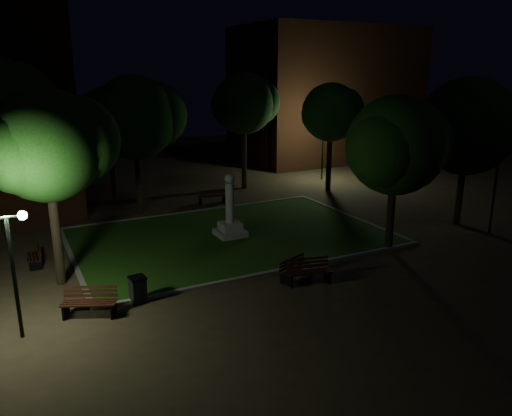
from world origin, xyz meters
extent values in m
plane|color=#3D301F|center=(0.00, 0.00, 0.00)|extent=(80.00, 80.00, 0.00)
cube|color=#20440F|center=(0.00, 2.00, 0.04)|extent=(15.00, 10.00, 0.08)
cube|color=slate|center=(0.00, -3.10, 0.06)|extent=(15.40, 0.20, 0.12)
cube|color=slate|center=(0.00, 7.10, 0.06)|extent=(15.40, 0.20, 0.12)
cube|color=slate|center=(-7.60, 2.00, 0.06)|extent=(0.20, 10.00, 0.12)
cube|color=slate|center=(7.60, 2.00, 0.06)|extent=(0.20, 10.00, 0.12)
cube|color=gray|center=(0.00, 2.00, 0.23)|extent=(1.40, 1.40, 0.30)
cube|color=gray|center=(0.00, 2.00, 0.58)|extent=(1.00, 1.00, 0.40)
cylinder|color=gray|center=(0.00, 2.00, 1.78)|extent=(0.44, 0.44, 2.00)
sphere|color=gray|center=(0.00, 2.00, 3.03)|extent=(0.50, 0.50, 0.50)
cube|color=#492311|center=(18.00, 20.00, 6.00)|extent=(16.00, 10.00, 12.00)
cylinder|color=black|center=(-8.32, -0.14, 2.12)|extent=(0.36, 0.36, 4.23)
sphere|color=#1D4813|center=(-8.32, -0.14, 5.51)|extent=(4.25, 4.25, 4.25)
sphere|color=#1D4813|center=(-7.26, 0.06, 5.61)|extent=(3.40, 3.40, 3.40)
sphere|color=#1D4813|center=(-9.17, -0.44, 5.41)|extent=(3.19, 3.19, 3.19)
cylinder|color=black|center=(-2.92, 8.50, 2.08)|extent=(0.36, 0.36, 4.16)
sphere|color=#1D4813|center=(-2.92, 8.50, 5.60)|extent=(4.77, 4.77, 4.77)
sphere|color=#1D4813|center=(-1.73, 8.70, 5.70)|extent=(3.81, 3.81, 3.81)
sphere|color=#1D4813|center=(-3.88, 8.20, 5.50)|extent=(3.58, 3.58, 3.58)
cylinder|color=black|center=(5.35, 11.44, 2.35)|extent=(0.36, 0.36, 4.70)
sphere|color=#1D4813|center=(5.35, 11.44, 5.96)|extent=(4.21, 4.21, 4.21)
sphere|color=#1D4813|center=(6.40, 11.64, 6.06)|extent=(3.37, 3.37, 3.37)
sphere|color=#1D4813|center=(4.51, 11.14, 5.86)|extent=(3.16, 3.16, 3.16)
cylinder|color=black|center=(10.22, 8.04, 2.13)|extent=(0.36, 0.36, 4.26)
sphere|color=#1D4813|center=(10.22, 8.04, 5.44)|extent=(3.94, 3.94, 3.94)
sphere|color=#1D4813|center=(11.20, 8.24, 5.54)|extent=(3.15, 3.15, 3.15)
sphere|color=#1D4813|center=(9.43, 7.74, 5.34)|extent=(2.96, 2.96, 2.96)
cylinder|color=black|center=(12.03, -1.63, 1.91)|extent=(0.36, 0.36, 3.81)
sphere|color=#1D4813|center=(12.03, -1.63, 5.35)|extent=(5.13, 5.13, 5.13)
sphere|color=#1D4813|center=(13.31, -1.43, 5.45)|extent=(4.10, 4.10, 4.10)
sphere|color=#1D4813|center=(11.00, -1.93, 5.25)|extent=(3.85, 3.85, 3.85)
cylinder|color=black|center=(6.01, -2.94, 1.78)|extent=(0.36, 0.36, 3.56)
sphere|color=#1D4813|center=(6.01, -2.94, 4.92)|extent=(4.52, 4.52, 4.52)
sphere|color=#1D4813|center=(7.14, -2.74, 5.02)|extent=(3.62, 3.62, 3.62)
sphere|color=#1D4813|center=(5.11, -3.24, 4.82)|extent=(3.39, 3.39, 3.39)
sphere|color=#1D4813|center=(-9.03, 7.73, 6.38)|extent=(4.57, 4.57, 4.57)
cylinder|color=black|center=(-3.65, 12.14, 2.00)|extent=(0.36, 0.36, 4.00)
sphere|color=#1D4813|center=(-3.65, 12.14, 5.22)|extent=(4.06, 4.06, 4.06)
sphere|color=#1D4813|center=(-2.63, 12.34, 5.32)|extent=(3.24, 3.24, 3.24)
sphere|color=#1D4813|center=(-4.46, 11.84, 5.12)|extent=(3.04, 3.04, 3.04)
cylinder|color=black|center=(-9.93, -3.97, 1.98)|extent=(0.12, 0.12, 3.97)
cylinder|color=black|center=(-9.93, -3.97, 3.97)|extent=(0.90, 0.08, 0.08)
sphere|color=#D8FFD8|center=(-9.48, -3.97, 3.97)|extent=(0.28, 0.28, 0.28)
cylinder|color=black|center=(12.20, -3.59, 2.06)|extent=(0.12, 0.12, 4.13)
cylinder|color=black|center=(12.20, -3.59, 4.13)|extent=(0.90, 0.08, 0.08)
sphere|color=#D8FFD8|center=(11.75, -3.59, 4.13)|extent=(0.28, 0.28, 0.28)
sphere|color=#D8FFD8|center=(12.65, -3.59, 4.13)|extent=(0.28, 0.28, 0.28)
cylinder|color=black|center=(11.95, 11.34, 1.93)|extent=(0.12, 0.12, 3.86)
cylinder|color=black|center=(11.95, 11.34, 3.86)|extent=(0.90, 0.08, 0.08)
sphere|color=#D8FFD8|center=(11.50, 11.34, 3.86)|extent=(0.28, 0.28, 0.28)
sphere|color=#D8FFD8|center=(12.40, 11.34, 3.86)|extent=(0.28, 0.28, 0.28)
cube|color=black|center=(-0.44, -4.36, 0.22)|extent=(0.26, 0.53, 0.44)
cube|color=black|center=(0.86, -3.84, 0.22)|extent=(0.26, 0.53, 0.44)
cube|color=black|center=(0.29, -4.30, 0.45)|extent=(1.52, 0.68, 0.04)
cube|color=black|center=(0.24, -4.17, 0.45)|extent=(1.52, 0.68, 0.04)
cube|color=black|center=(0.18, -4.04, 0.45)|extent=(1.52, 0.68, 0.04)
cube|color=black|center=(0.13, -3.91, 0.45)|extent=(1.52, 0.68, 0.04)
cube|color=black|center=(0.11, -3.86, 0.55)|extent=(1.51, 0.65, 0.10)
cube|color=black|center=(0.11, -3.86, 0.69)|extent=(1.51, 0.65, 0.10)
cube|color=black|center=(0.11, -3.86, 0.83)|extent=(1.51, 0.65, 0.10)
cube|color=black|center=(-0.33, -4.46, 0.25)|extent=(0.21, 0.62, 0.50)
cube|color=black|center=(1.20, -4.82, 0.25)|extent=(0.21, 0.62, 0.50)
cube|color=black|center=(0.38, -4.88, 0.51)|extent=(1.78, 0.51, 0.05)
cube|color=black|center=(0.41, -4.73, 0.51)|extent=(1.78, 0.51, 0.05)
cube|color=black|center=(0.45, -4.57, 0.51)|extent=(1.78, 0.51, 0.05)
cube|color=black|center=(0.48, -4.42, 0.51)|extent=(1.78, 0.51, 0.05)
cube|color=black|center=(0.50, -4.35, 0.62)|extent=(1.77, 0.47, 0.11)
cube|color=black|center=(0.50, -4.35, 0.78)|extent=(1.77, 0.47, 0.11)
cube|color=black|center=(0.50, -4.35, 0.94)|extent=(1.77, 0.47, 0.11)
cube|color=black|center=(-8.52, -3.20, 0.25)|extent=(0.32, 0.61, 0.51)
cube|color=black|center=(-7.05, -3.85, 0.25)|extent=(0.32, 0.61, 0.51)
cube|color=black|center=(-7.88, -3.76, 0.52)|extent=(1.72, 0.84, 0.05)
cube|color=black|center=(-7.82, -3.61, 0.52)|extent=(1.72, 0.84, 0.05)
cube|color=black|center=(-7.75, -3.46, 0.52)|extent=(1.72, 0.84, 0.05)
cube|color=black|center=(-7.69, -3.32, 0.52)|extent=(1.72, 0.84, 0.05)
cube|color=black|center=(-7.66, -3.25, 0.63)|extent=(1.71, 0.81, 0.11)
cube|color=black|center=(-7.66, -3.25, 0.79)|extent=(1.71, 0.81, 0.11)
cube|color=black|center=(-7.66, -3.25, 0.95)|extent=(1.71, 0.81, 0.11)
cube|color=black|center=(-9.14, 3.04, 0.20)|extent=(0.51, 0.06, 0.40)
cube|color=black|center=(-9.13, 1.75, 0.20)|extent=(0.51, 0.06, 0.40)
cube|color=black|center=(-9.34, 2.39, 0.41)|extent=(0.09, 1.47, 0.04)
cube|color=black|center=(-9.21, 2.39, 0.41)|extent=(0.09, 1.47, 0.04)
cube|color=black|center=(-9.08, 2.39, 0.41)|extent=(0.09, 1.47, 0.04)
cube|color=black|center=(-8.95, 2.39, 0.41)|extent=(0.09, 1.47, 0.04)
cube|color=black|center=(-8.90, 2.39, 0.51)|extent=(0.06, 1.47, 0.09)
cube|color=black|center=(-8.90, 2.39, 0.64)|extent=(0.06, 1.47, 0.09)
cube|color=black|center=(-8.90, 2.39, 0.76)|extent=(0.06, 1.47, 0.09)
cube|color=black|center=(2.43, 8.45, 0.24)|extent=(0.15, 0.60, 0.48)
cube|color=black|center=(0.93, 8.66, 0.24)|extent=(0.15, 0.60, 0.48)
cube|color=black|center=(1.71, 8.79, 0.49)|extent=(1.74, 0.33, 0.04)
cube|color=black|center=(1.69, 8.64, 0.49)|extent=(1.74, 0.33, 0.04)
cube|color=black|center=(1.67, 8.49, 0.49)|extent=(1.74, 0.33, 0.04)
cube|color=black|center=(1.65, 8.34, 0.49)|extent=(1.74, 0.33, 0.04)
cube|color=black|center=(1.64, 8.28, 0.60)|extent=(1.73, 0.30, 0.10)
cube|color=black|center=(1.64, 8.28, 0.75)|extent=(1.73, 0.30, 0.10)
cube|color=black|center=(1.64, 8.28, 0.90)|extent=(1.73, 0.30, 0.10)
cube|color=black|center=(-6.02, -3.20, 0.46)|extent=(0.57, 0.57, 0.93)
cube|color=black|center=(-6.02, -3.20, 0.96)|extent=(0.64, 0.64, 0.06)
camera|label=1|loc=(-9.76, -19.98, 8.19)|focal=35.00mm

